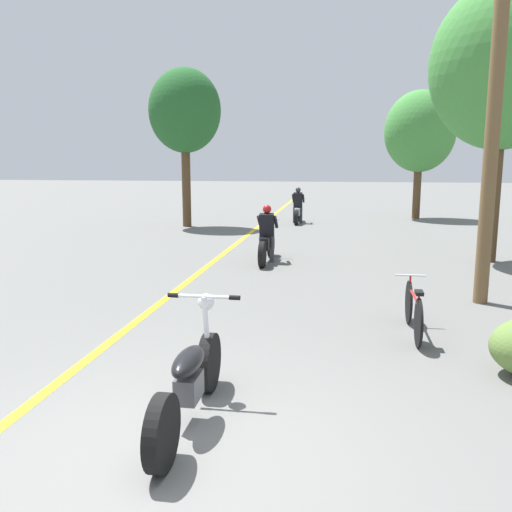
% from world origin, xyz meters
% --- Properties ---
extents(ground_plane, '(120.00, 120.00, 0.00)m').
position_xyz_m(ground_plane, '(0.00, 0.00, 0.00)').
color(ground_plane, '#60605E').
extents(lane_stripe_center, '(0.14, 48.00, 0.01)m').
position_xyz_m(lane_stripe_center, '(-1.70, 12.56, 0.00)').
color(lane_stripe_center, yellow).
rests_on(lane_stripe_center, ground).
extents(utility_pole, '(1.10, 0.24, 7.49)m').
position_xyz_m(utility_pole, '(3.78, 5.61, 3.84)').
color(utility_pole, brown).
rests_on(utility_pole, ground).
extents(roadside_tree_right_near, '(3.33, 2.99, 6.50)m').
position_xyz_m(roadside_tree_right_near, '(4.95, 9.76, 4.56)').
color(roadside_tree_right_near, '#513A23').
rests_on(roadside_tree_right_near, ground).
extents(roadside_tree_right_far, '(2.91, 2.62, 5.30)m').
position_xyz_m(roadside_tree_right_far, '(4.47, 19.75, 3.60)').
color(roadside_tree_right_far, '#513A23').
rests_on(roadside_tree_right_far, ground).
extents(roadside_tree_left, '(2.63, 2.37, 5.73)m').
position_xyz_m(roadside_tree_left, '(-4.35, 15.52, 4.17)').
color(roadside_tree_left, '#513A23').
rests_on(roadside_tree_left, ground).
extents(motorcycle_foreground, '(0.75, 2.17, 1.10)m').
position_xyz_m(motorcycle_foreground, '(0.01, 0.60, 0.42)').
color(motorcycle_foreground, black).
rests_on(motorcycle_foreground, ground).
extents(motorcycle_rider_lead, '(0.50, 2.14, 1.38)m').
position_xyz_m(motorcycle_rider_lead, '(-0.42, 8.88, 0.52)').
color(motorcycle_rider_lead, black).
rests_on(motorcycle_rider_lead, ground).
extents(motorcycle_rider_far, '(0.50, 1.97, 1.41)m').
position_xyz_m(motorcycle_rider_far, '(-0.35, 17.28, 0.53)').
color(motorcycle_rider_far, black).
rests_on(motorcycle_rider_far, ground).
extents(bicycle_parked, '(0.44, 1.74, 0.76)m').
position_xyz_m(bicycle_parked, '(2.40, 3.63, 0.35)').
color(bicycle_parked, black).
rests_on(bicycle_parked, ground).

